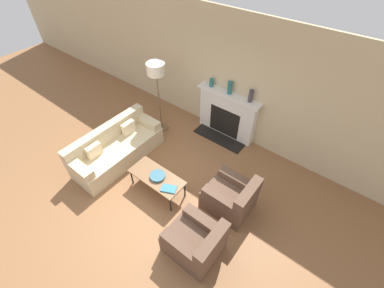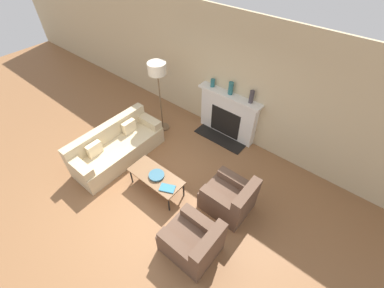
# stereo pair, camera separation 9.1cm
# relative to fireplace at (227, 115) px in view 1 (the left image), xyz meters

# --- Properties ---
(ground_plane) EXTENTS (18.00, 18.00, 0.00)m
(ground_plane) POSITION_rel_fireplace_xyz_m (-0.01, -2.62, -0.57)
(ground_plane) COLOR brown
(wall_back) EXTENTS (18.00, 0.06, 2.90)m
(wall_back) POSITION_rel_fireplace_xyz_m (-0.01, 0.14, 0.88)
(wall_back) COLOR #C6B289
(wall_back) RESTS_ON ground_plane
(fireplace) EXTENTS (1.59, 0.59, 1.17)m
(fireplace) POSITION_rel_fireplace_xyz_m (0.00, 0.00, 0.00)
(fireplace) COLOR silver
(fireplace) RESTS_ON ground_plane
(couch) EXTENTS (0.81, 2.09, 0.80)m
(couch) POSITION_rel_fireplace_xyz_m (-1.45, -2.25, -0.26)
(couch) COLOR #CCB78E
(couch) RESTS_ON ground_plane
(armchair_near) EXTENTS (0.88, 0.74, 0.82)m
(armchair_near) POSITION_rel_fireplace_xyz_m (1.26, -2.88, -0.26)
(armchair_near) COLOR brown
(armchair_near) RESTS_ON ground_plane
(armchair_far) EXTENTS (0.88, 0.74, 0.82)m
(armchair_far) POSITION_rel_fireplace_xyz_m (1.26, -1.79, -0.26)
(armchair_far) COLOR brown
(armchair_far) RESTS_ON ground_plane
(coffee_table) EXTENTS (1.15, 0.51, 0.43)m
(coffee_table) POSITION_rel_fireplace_xyz_m (-0.11, -2.34, -0.18)
(coffee_table) COLOR brown
(coffee_table) RESTS_ON ground_plane
(bowl) EXTENTS (0.31, 0.31, 0.05)m
(bowl) POSITION_rel_fireplace_xyz_m (-0.09, -2.34, -0.11)
(bowl) COLOR #38667A
(bowl) RESTS_ON coffee_table
(book) EXTENTS (0.33, 0.28, 0.02)m
(book) POSITION_rel_fireplace_xyz_m (0.28, -2.42, -0.13)
(book) COLOR teal
(book) RESTS_ON coffee_table
(floor_lamp) EXTENTS (0.42, 0.42, 1.81)m
(floor_lamp) POSITION_rel_fireplace_xyz_m (-1.40, -0.85, 0.98)
(floor_lamp) COLOR brown
(floor_lamp) RESTS_ON ground_plane
(mantel_vase_left) EXTENTS (0.10, 0.10, 0.19)m
(mantel_vase_left) POSITION_rel_fireplace_xyz_m (-0.50, 0.01, 0.69)
(mantel_vase_left) COLOR #28666B
(mantel_vase_left) RESTS_ON fireplace
(mantel_vase_center_left) EXTENTS (0.11, 0.11, 0.29)m
(mantel_vase_center_left) POSITION_rel_fireplace_xyz_m (-0.01, 0.01, 0.75)
(mantel_vase_center_left) COLOR #28666B
(mantel_vase_center_left) RESTS_ON fireplace
(mantel_vase_center_right) EXTENTS (0.10, 0.10, 0.29)m
(mantel_vase_center_right) POSITION_rel_fireplace_xyz_m (0.52, 0.01, 0.74)
(mantel_vase_center_right) COLOR #3D383D
(mantel_vase_center_right) RESTS_ON fireplace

